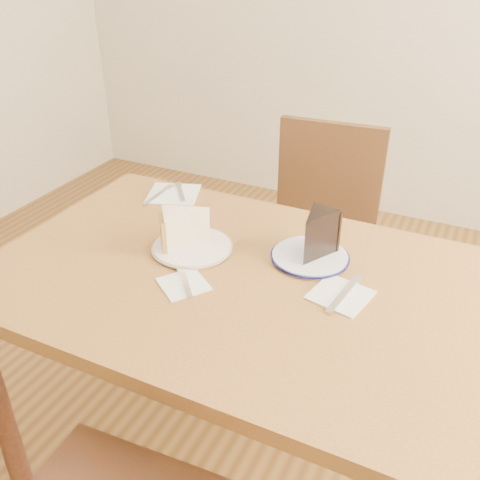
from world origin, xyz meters
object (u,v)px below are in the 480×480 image
at_px(chair_far, 316,242).
at_px(chocolate_cake, 315,238).
at_px(table, 232,305).
at_px(plate_cream, 192,247).
at_px(carrot_cake, 187,229).
at_px(plate_navy, 310,257).

xyz_separation_m(chair_far, chocolate_cake, (0.14, -0.49, 0.31)).
height_order(table, chocolate_cake, chocolate_cake).
distance_m(plate_cream, carrot_cake, 0.05).
distance_m(carrot_cake, chocolate_cake, 0.33).
bearing_deg(chocolate_cake, table, 50.97).
height_order(plate_cream, plate_navy, same).
height_order(plate_navy, chocolate_cake, chocolate_cake).
height_order(table, plate_cream, plate_cream).
xyz_separation_m(table, carrot_cake, (-0.16, 0.06, 0.15)).
height_order(chair_far, chocolate_cake, chair_far).
distance_m(table, carrot_cake, 0.23).
distance_m(chair_far, plate_navy, 0.57).
bearing_deg(plate_cream, table, -20.71).
bearing_deg(table, plate_cream, 159.29).
bearing_deg(plate_navy, carrot_cake, -164.61).
bearing_deg(table, chocolate_cake, 41.40).
distance_m(table, plate_navy, 0.23).
xyz_separation_m(plate_cream, chocolate_cake, (0.30, 0.09, 0.06)).
bearing_deg(plate_navy, table, -136.34).
bearing_deg(plate_cream, chocolate_cake, 16.22).
xyz_separation_m(table, plate_navy, (0.15, 0.15, 0.10)).
xyz_separation_m(plate_cream, carrot_cake, (-0.02, 0.01, 0.05)).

